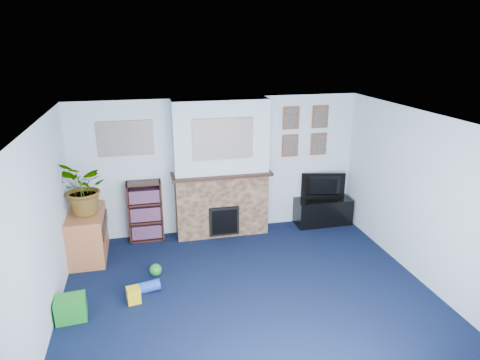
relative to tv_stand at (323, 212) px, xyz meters
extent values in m
cube|color=#0D1733|center=(-1.93, -2.03, -0.23)|extent=(5.00, 4.50, 0.01)
cube|color=white|center=(-1.93, -2.03, 2.17)|extent=(5.00, 4.50, 0.01)
cube|color=silver|center=(-1.93, 0.22, 0.97)|extent=(5.00, 0.04, 2.40)
cube|color=silver|center=(-1.93, -4.28, 0.97)|extent=(5.00, 0.04, 2.40)
cube|color=silver|center=(-4.43, -2.03, 0.97)|extent=(0.04, 4.50, 2.40)
cube|color=silver|center=(0.57, -2.03, 0.97)|extent=(0.04, 4.50, 2.40)
cube|color=brown|center=(-1.93, 0.02, 0.33)|extent=(1.60, 0.40, 1.10)
cube|color=brown|center=(-1.93, 0.02, 1.52)|extent=(1.60, 0.40, 1.30)
cube|color=brown|center=(-1.93, -0.01, 0.90)|extent=(1.72, 0.50, 0.05)
cube|color=brown|center=(-1.93, -0.19, 0.10)|extent=(0.52, 0.08, 0.52)
cube|color=brown|center=(-1.93, -0.23, 0.09)|extent=(0.44, 0.02, 0.44)
cube|color=gray|center=(-1.93, -0.19, 1.55)|extent=(1.00, 0.03, 0.68)
cube|color=gray|center=(-3.48, 0.21, 1.55)|extent=(0.90, 0.03, 0.58)
cube|color=brown|center=(-0.63, 0.20, 1.77)|extent=(0.30, 0.03, 0.40)
cube|color=brown|center=(-0.08, 0.20, 1.77)|extent=(0.30, 0.03, 0.40)
cube|color=brown|center=(-0.63, 0.20, 1.27)|extent=(0.30, 0.03, 0.40)
cube|color=brown|center=(-0.08, 0.20, 1.27)|extent=(0.30, 0.03, 0.40)
cube|color=black|center=(0.00, 0.00, 0.00)|extent=(1.04, 0.44, 0.49)
imported|color=black|center=(0.00, 0.02, 0.50)|extent=(0.82, 0.28, 0.47)
cube|color=black|center=(-3.25, 0.20, 0.30)|extent=(0.58, 0.02, 1.05)
cube|color=black|center=(-3.52, 0.07, 0.30)|extent=(0.03, 0.28, 1.05)
cube|color=black|center=(-2.97, 0.07, 0.30)|extent=(0.03, 0.28, 1.05)
cube|color=black|center=(-3.25, 0.07, -0.21)|extent=(0.56, 0.28, 0.03)
cube|color=black|center=(-3.25, 0.07, 0.12)|extent=(0.56, 0.28, 0.03)
cube|color=black|center=(-3.25, 0.07, 0.46)|extent=(0.56, 0.28, 0.03)
cube|color=black|center=(-3.25, 0.07, 0.81)|extent=(0.56, 0.28, 0.03)
cube|color=black|center=(-3.25, 0.06, -0.05)|extent=(0.50, 0.22, 0.24)
cube|color=black|center=(-3.25, 0.06, 0.27)|extent=(0.50, 0.22, 0.24)
cube|color=black|center=(-3.25, 0.06, 0.59)|extent=(0.50, 0.22, 0.22)
cube|color=#B5653A|center=(-4.17, -0.37, 0.12)|extent=(0.54, 0.98, 0.76)
imported|color=#26661E|center=(-4.12, -0.42, 0.96)|extent=(0.98, 1.01, 0.85)
cube|color=gold|center=(-1.98, -0.03, 1.00)|extent=(0.10, 0.06, 0.14)
cylinder|color=#B2BFC6|center=(-1.58, -0.03, 1.01)|extent=(0.05, 0.05, 0.17)
sphere|color=gray|center=(-2.51, -0.03, 0.99)|extent=(0.12, 0.12, 0.12)
cylinder|color=yellow|center=(-1.29, -0.03, 0.99)|extent=(0.07, 0.07, 0.13)
cube|color=#198C26|center=(-4.23, -1.99, -0.09)|extent=(0.39, 0.32, 0.29)
sphere|color=#198C26|center=(-3.16, -1.19, -0.14)|extent=(0.18, 0.18, 0.18)
cube|color=yellow|center=(-3.47, -1.81, -0.12)|extent=(0.20, 0.20, 0.21)
cylinder|color=blue|center=(-3.27, -1.59, -0.16)|extent=(0.35, 0.15, 0.20)
camera|label=1|loc=(-3.20, -6.89, 3.12)|focal=32.00mm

